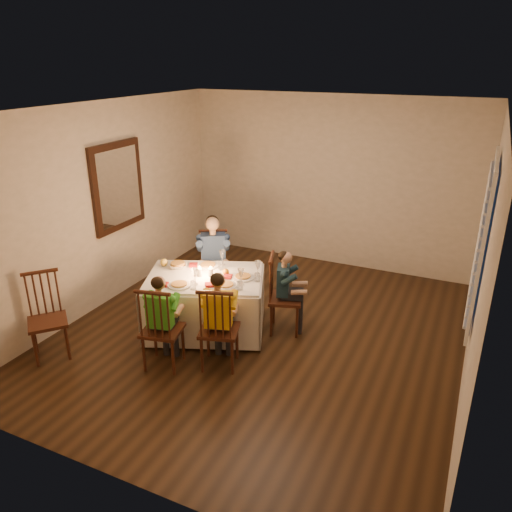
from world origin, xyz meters
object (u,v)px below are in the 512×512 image
at_px(adult, 215,300).
at_px(child_yellow, 220,365).
at_px(chair_extra, 54,356).
at_px(child_teal, 285,330).
at_px(dining_table, 205,292).
at_px(chair_end, 285,330).
at_px(child_green, 165,365).
at_px(chair_near_right, 220,365).
at_px(chair_adult, 215,300).
at_px(serving_bowl, 178,266).
at_px(chair_near_left, 165,365).

distance_m(adult, child_yellow, 1.53).
bearing_deg(chair_extra, child_teal, -11.82).
bearing_deg(dining_table, adult, 89.76).
distance_m(chair_end, child_green, 1.52).
bearing_deg(adult, chair_end, -45.30).
relative_size(chair_near_right, child_yellow, 0.88).
distance_m(chair_extra, child_yellow, 1.88).
distance_m(chair_adult, adult, 0.00).
height_order(chair_extra, adult, adult).
bearing_deg(chair_extra, serving_bowl, 8.28).
bearing_deg(serving_bowl, chair_extra, -122.86).
relative_size(chair_near_right, child_green, 0.92).
bearing_deg(chair_adult, chair_near_left, -109.93).
relative_size(dining_table, chair_adult, 1.69).
xyz_separation_m(child_teal, serving_bowl, (-1.28, -0.30, 0.74)).
distance_m(chair_end, chair_extra, 2.66).
relative_size(child_teal, serving_bowl, 4.67).
bearing_deg(chair_end, dining_table, 95.96).
bearing_deg(chair_near_left, dining_table, -104.73).
bearing_deg(child_green, chair_near_right, -167.92).
xyz_separation_m(dining_table, child_yellow, (0.51, -0.59, -0.50)).
bearing_deg(child_green, chair_near_left, 180.00).
distance_m(dining_table, chair_end, 1.08).
relative_size(chair_end, adult, 0.81).
relative_size(chair_adult, adult, 0.81).
xyz_separation_m(dining_table, child_teal, (0.87, 0.38, -0.50)).
bearing_deg(adult, chair_near_left, -109.93).
height_order(chair_extra, child_teal, child_teal).
distance_m(chair_near_left, child_green, 0.00).
relative_size(chair_end, serving_bowl, 4.40).
xyz_separation_m(chair_near_left, child_yellow, (0.54, 0.25, 0.00)).
distance_m(child_green, serving_bowl, 1.24).
relative_size(child_yellow, child_teal, 1.07).
bearing_deg(child_green, adult, -93.51).
bearing_deg(child_yellow, chair_extra, 1.94).
relative_size(dining_table, child_teal, 1.59).
xyz_separation_m(chair_adult, child_green, (0.26, -1.56, 0.00)).
relative_size(chair_near_right, child_teal, 0.94).
bearing_deg(chair_extra, child_yellow, -29.31).
bearing_deg(chair_near_left, child_green, 180.00).
bearing_deg(dining_table, child_yellow, -70.89).
distance_m(adult, serving_bowl, 0.98).
bearing_deg(chair_near_left, child_teal, -139.00).
height_order(child_green, child_teal, child_green).
bearing_deg(dining_table, chair_adult, 89.76).
bearing_deg(child_teal, child_yellow, 142.03).
relative_size(chair_near_left, child_green, 0.92).
bearing_deg(chair_end, chair_near_left, 125.91).
bearing_deg(serving_bowl, child_teal, 13.33).
bearing_deg(child_teal, chair_adult, 56.03).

